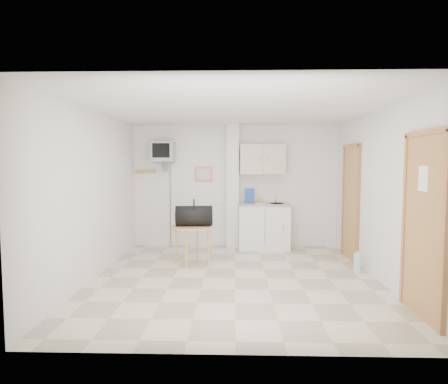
{
  "coord_description": "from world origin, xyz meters",
  "views": [
    {
      "loc": [
        -0.01,
        -5.48,
        1.71
      ],
      "look_at": [
        -0.18,
        0.6,
        1.25
      ],
      "focal_mm": 30.0,
      "sensor_mm": 36.0,
      "label": 1
    }
  ],
  "objects_px": {
    "crt_television": "(163,153)",
    "round_table": "(192,230)",
    "water_bottle": "(357,263)",
    "duffel_bag": "(194,216)"
  },
  "relations": [
    {
      "from": "water_bottle",
      "to": "duffel_bag",
      "type": "bearing_deg",
      "value": 170.21
    },
    {
      "from": "round_table",
      "to": "water_bottle",
      "type": "bearing_deg",
      "value": -9.43
    },
    {
      "from": "water_bottle",
      "to": "round_table",
      "type": "bearing_deg",
      "value": 170.57
    },
    {
      "from": "duffel_bag",
      "to": "crt_television",
      "type": "bearing_deg",
      "value": 116.69
    },
    {
      "from": "round_table",
      "to": "water_bottle",
      "type": "height_order",
      "value": "round_table"
    },
    {
      "from": "crt_television",
      "to": "duffel_bag",
      "type": "xyz_separation_m",
      "value": [
        0.75,
        -1.21,
        -1.11
      ]
    },
    {
      "from": "round_table",
      "to": "duffel_bag",
      "type": "xyz_separation_m",
      "value": [
        0.04,
        0.01,
        0.25
      ]
    },
    {
      "from": "duffel_bag",
      "to": "round_table",
      "type": "bearing_deg",
      "value": -167.73
    },
    {
      "from": "round_table",
      "to": "duffel_bag",
      "type": "height_order",
      "value": "duffel_bag"
    },
    {
      "from": "crt_television",
      "to": "round_table",
      "type": "xyz_separation_m",
      "value": [
        0.71,
        -1.22,
        -1.36
      ]
    }
  ]
}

